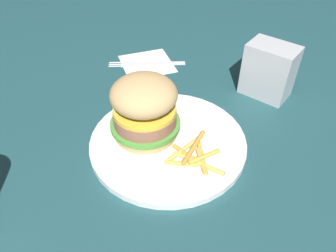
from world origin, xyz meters
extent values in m
plane|color=#1E474C|center=(0.00, 0.00, 0.00)|extent=(1.60, 1.60, 0.00)
cylinder|color=white|center=(-0.02, -0.01, 0.01)|extent=(0.26, 0.26, 0.01)
cylinder|color=tan|center=(0.01, 0.02, 0.02)|extent=(0.11, 0.11, 0.02)
cylinder|color=#4C9338|center=(0.01, 0.02, 0.03)|extent=(0.12, 0.12, 0.01)
cylinder|color=#8E5B47|center=(0.01, 0.02, 0.05)|extent=(0.10, 0.10, 0.02)
cylinder|color=yellow|center=(0.01, 0.02, 0.06)|extent=(0.10, 0.10, 0.01)
ellipsoid|color=tan|center=(0.01, 0.02, 0.09)|extent=(0.11, 0.11, 0.05)
cylinder|color=#E5B251|center=(-0.09, -0.02, 0.02)|extent=(0.07, 0.05, 0.01)
cylinder|color=gold|center=(-0.08, -0.03, 0.02)|extent=(0.07, 0.03, 0.01)
cylinder|color=#E5B251|center=(-0.05, -0.02, 0.02)|extent=(0.03, 0.08, 0.01)
cylinder|color=gold|center=(-0.07, -0.01, 0.02)|extent=(0.04, 0.04, 0.01)
cylinder|color=gold|center=(-0.06, -0.01, 0.02)|extent=(0.05, 0.02, 0.01)
cylinder|color=gold|center=(-0.08, 0.00, 0.02)|extent=(0.03, 0.04, 0.01)
cylinder|color=gold|center=(-0.06, -0.03, 0.02)|extent=(0.05, 0.07, 0.01)
cylinder|color=gold|center=(-0.09, -0.03, 0.02)|extent=(0.05, 0.02, 0.01)
cylinder|color=gold|center=(-0.09, -0.03, 0.02)|extent=(0.01, 0.06, 0.01)
cube|color=white|center=(0.23, -0.08, 0.00)|extent=(0.12, 0.12, 0.00)
cube|color=silver|center=(0.22, -0.11, 0.00)|extent=(0.06, 0.11, 0.00)
cube|color=silver|center=(0.25, -0.04, 0.00)|extent=(0.04, 0.04, 0.00)
cylinder|color=silver|center=(0.27, -0.02, 0.00)|extent=(0.01, 0.03, 0.00)
cylinder|color=silver|center=(0.26, -0.01, 0.00)|extent=(0.01, 0.03, 0.00)
cylinder|color=silver|center=(0.26, -0.01, 0.00)|extent=(0.01, 0.03, 0.00)
cube|color=#B7BABF|center=(0.03, -0.24, 0.05)|extent=(0.11, 0.09, 0.10)
camera|label=1|loc=(-0.37, 0.17, 0.39)|focal=34.98mm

